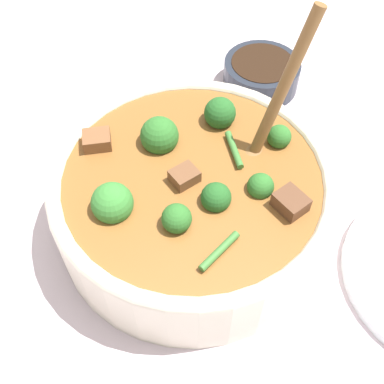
% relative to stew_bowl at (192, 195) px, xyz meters
% --- Properties ---
extents(ground_plane, '(4.00, 4.00, 0.00)m').
position_rel_stew_bowl_xyz_m(ground_plane, '(-0.00, -0.00, -0.05)').
color(ground_plane, silver).
extents(stew_bowl, '(0.29, 0.29, 0.24)m').
position_rel_stew_bowl_xyz_m(stew_bowl, '(0.00, 0.00, 0.00)').
color(stew_bowl, beige).
rests_on(stew_bowl, ground_plane).
extents(condiment_bowl, '(0.11, 0.11, 0.04)m').
position_rel_stew_bowl_xyz_m(condiment_bowl, '(0.22, 0.13, -0.03)').
color(condiment_bowl, '#232833').
rests_on(condiment_bowl, ground_plane).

